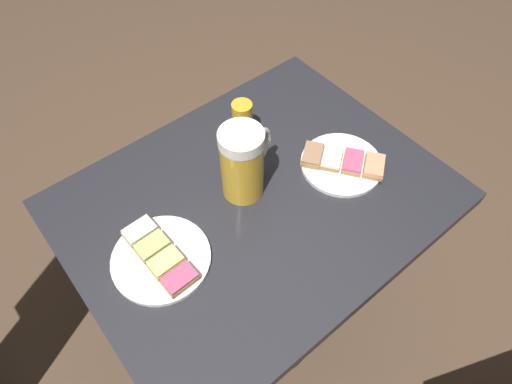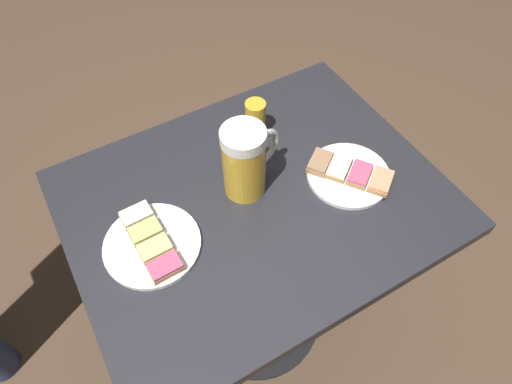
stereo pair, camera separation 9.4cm
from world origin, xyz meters
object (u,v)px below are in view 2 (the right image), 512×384
object	(u,v)px
plate_near	(349,173)
plate_far	(151,242)
beer_mug	(246,161)
beer_glass_small	(255,119)

from	to	relation	value
plate_near	plate_far	size ratio (longest dim) A/B	0.98
plate_far	beer_mug	distance (m)	0.26
plate_near	plate_far	xyz separation A→B (m)	(-0.06, -0.47, -0.00)
beer_mug	plate_near	bearing A→B (deg)	67.04
plate_far	beer_glass_small	bearing A→B (deg)	116.23
plate_near	plate_far	distance (m)	0.47
plate_near	beer_mug	distance (m)	0.25
plate_near	beer_mug	xyz separation A→B (m)	(-0.09, -0.22, 0.08)
plate_near	beer_glass_small	bearing A→B (deg)	-153.06
beer_glass_small	beer_mug	bearing A→B (deg)	-37.11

